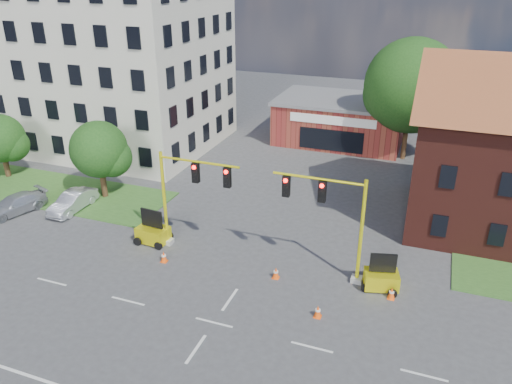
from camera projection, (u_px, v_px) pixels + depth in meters
ground at (214, 323)px, 24.75m from camera, size 120.00×120.00×0.00m
grass_verge_nw at (38, 188)px, 39.61m from camera, size 22.00×6.00×0.08m
lane_markings at (186, 364)px, 22.20m from camera, size 60.00×36.00×0.01m
office_block at (112, 35)px, 45.47m from camera, size 18.40×15.40×20.60m
brick_shop at (341, 120)px, 49.40m from camera, size 12.40×8.40×4.30m
tree_large at (417, 89)px, 42.97m from camera, size 8.61×8.20×10.76m
tree_nw_front at (102, 152)px, 36.61m from camera, size 4.43×4.21×5.95m
tree_nw_rear at (3, 140)px, 40.41m from camera, size 4.12×3.93×5.33m
signal_mast_west at (188, 191)px, 29.61m from camera, size 5.30×0.60×6.20m
signal_mast_east at (332, 215)px, 26.85m from camera, size 5.30×0.60×6.20m
trailer_west at (153, 233)px, 31.62m from camera, size 2.04×1.44×2.21m
trailer_east at (381, 278)px, 27.13m from camera, size 2.07×1.64×2.08m
cone_a at (164, 257)px, 29.69m from camera, size 0.40×0.40×0.70m
cone_b at (276, 273)px, 28.14m from camera, size 0.40×0.40×0.70m
cone_c at (318, 311)px, 25.02m from camera, size 0.40×0.40×0.70m
cone_d at (391, 293)px, 26.40m from camera, size 0.40×0.40×0.70m
pickup_white at (483, 227)px, 32.07m from camera, size 5.86×3.04×1.58m
sedan_silver_front at (73, 202)px, 35.79m from camera, size 1.45×4.14×1.36m
sedan_silver_rear at (15, 204)px, 35.44m from camera, size 3.12×4.80×1.29m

